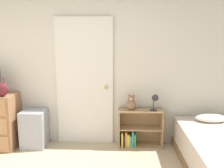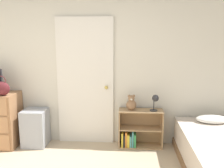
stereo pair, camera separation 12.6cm
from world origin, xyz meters
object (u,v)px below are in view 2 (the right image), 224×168
(teddy_bear, at_px, (131,103))
(desk_lamp, at_px, (155,100))
(handbag, at_px, (2,88))
(storage_bin, at_px, (35,127))
(bookshelf, at_px, (137,131))

(teddy_bear, distance_m, desk_lamp, 0.38)
(handbag, distance_m, teddy_bear, 2.00)
(storage_bin, bearing_deg, handbag, -155.29)
(handbag, relative_size, storage_bin, 0.52)
(storage_bin, distance_m, desk_lamp, 1.99)
(storage_bin, bearing_deg, desk_lamp, 0.66)
(handbag, height_order, storage_bin, handbag)
(storage_bin, xyz_separation_m, desk_lamp, (1.92, 0.02, 0.50))
(storage_bin, relative_size, teddy_bear, 2.41)
(handbag, distance_m, storage_bin, 0.82)
(handbag, xyz_separation_m, storage_bin, (0.41, 0.19, -0.69))
(handbag, xyz_separation_m, desk_lamp, (2.34, 0.21, -0.19))
(handbag, bearing_deg, bookshelf, 7.13)
(storage_bin, xyz_separation_m, teddy_bear, (1.56, 0.06, 0.42))
(teddy_bear, bearing_deg, storage_bin, -177.74)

